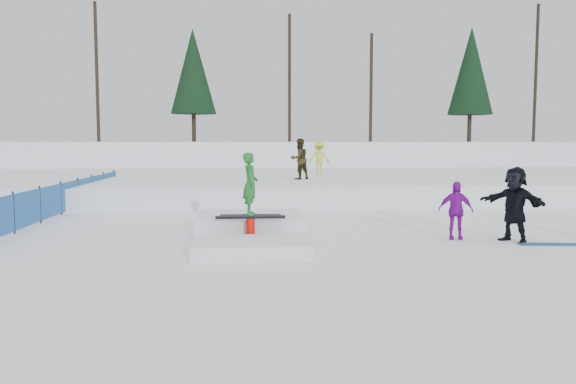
{
  "coord_description": "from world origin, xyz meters",
  "views": [
    {
      "loc": [
        -0.67,
        -12.01,
        2.33
      ],
      "look_at": [
        0.5,
        2.0,
        1.1
      ],
      "focal_mm": 35.0,
      "sensor_mm": 36.0,
      "label": 1
    }
  ],
  "objects": [
    {
      "name": "spectator_dark",
      "position": [
        5.75,
        0.64,
        0.89
      ],
      "size": [
        1.32,
        1.68,
        1.79
      ],
      "primitive_type": "imported",
      "rotation": [
        0.0,
        0.0,
        -1.01
      ],
      "color": "black",
      "rests_on": "ground"
    },
    {
      "name": "loose_board_teal",
      "position": [
        6.38,
        0.14,
        0.01
      ],
      "size": [
        1.42,
        0.45,
        0.03
      ],
      "primitive_type": "cube",
      "rotation": [
        0.0,
        0.0,
        -0.12
      ],
      "color": "navy",
      "rests_on": "ground"
    },
    {
      "name": "walker_olive",
      "position": [
        1.77,
        11.5,
        1.66
      ],
      "size": [
        1.05,
        0.98,
        1.72
      ],
      "primitive_type": "imported",
      "rotation": [
        0.0,
        0.0,
        3.65
      ],
      "color": "black",
      "rests_on": "snow_midrise"
    },
    {
      "name": "treeline",
      "position": [
        6.18,
        28.28,
        7.45
      ],
      "size": [
        40.24,
        4.22,
        10.5
      ],
      "color": "black",
      "rests_on": "snow_berm"
    },
    {
      "name": "snow_berm",
      "position": [
        0.0,
        30.0,
        1.2
      ],
      "size": [
        60.0,
        14.0,
        2.4
      ],
      "primitive_type": "cube",
      "color": "white",
      "rests_on": "ground"
    },
    {
      "name": "safety_fence",
      "position": [
        -6.5,
        6.6,
        0.55
      ],
      "size": [
        0.05,
        16.0,
        1.1
      ],
      "color": "#22599D",
      "rests_on": "ground"
    },
    {
      "name": "walker_ygreen",
      "position": [
        3.16,
        15.38,
        1.61
      ],
      "size": [
        1.09,
        0.68,
        1.62
      ],
      "primitive_type": "imported",
      "rotation": [
        0.0,
        0.0,
        3.06
      ],
      "color": "#CBD135",
      "rests_on": "snow_midrise"
    },
    {
      "name": "spectator_purple",
      "position": [
        4.5,
        1.09,
        0.7
      ],
      "size": [
        0.88,
        0.53,
        1.41
      ],
      "primitive_type": "imported",
      "rotation": [
        0.0,
        0.0,
        -0.24
      ],
      "color": "#880BA3",
      "rests_on": "ground"
    },
    {
      "name": "snow_midrise",
      "position": [
        0.0,
        16.0,
        0.4
      ],
      "size": [
        50.0,
        18.0,
        0.8
      ],
      "primitive_type": "cube",
      "color": "white",
      "rests_on": "ground"
    },
    {
      "name": "jib_rail_feature",
      "position": [
        -0.47,
        1.38,
        0.3
      ],
      "size": [
        2.6,
        4.4,
        2.11
      ],
      "color": "white",
      "rests_on": "ground"
    },
    {
      "name": "ground",
      "position": [
        0.0,
        0.0,
        0.0
      ],
      "size": [
        120.0,
        120.0,
        0.0
      ],
      "primitive_type": "plane",
      "color": "white"
    }
  ]
}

